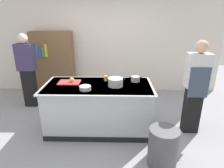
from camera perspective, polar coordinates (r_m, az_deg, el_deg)
The scene contains 13 objects.
ground_plane at distance 3.92m, azimuth -3.82°, elevation -12.75°, with size 10.00×10.00×0.00m, color gray.
back_wall at distance 5.42m, azimuth -2.23°, elevation 13.54°, with size 6.40×0.12×3.00m, color silver.
counter_island at distance 3.68m, azimuth -3.99°, elevation -6.67°, with size 1.98×0.98×0.90m.
cutting_board at distance 3.70m, azimuth -12.54°, elevation 0.48°, with size 0.40×0.28×0.02m, color red.
onion at distance 3.66m, azimuth -11.85°, elevation 1.23°, with size 0.09×0.09×0.09m, color tan.
stock_pot at distance 3.43m, azimuth 1.03°, elevation 0.56°, with size 0.33×0.27×0.15m.
sauce_pan at distance 3.70m, azimuth 6.93°, elevation 1.51°, with size 0.23×0.17×0.10m.
mixing_bowl at distance 3.30m, azimuth -7.95°, elevation -1.18°, with size 0.20×0.20×0.07m, color #B7BABF.
juice_cup at distance 3.72m, azimuth -1.88°, elevation 1.73°, with size 0.07×0.07×0.10m, color yellow.
trash_bin at distance 3.03m, azimuth 14.83°, elevation -17.70°, with size 0.43×0.43×0.60m, color #4C4C51.
person_chef at distance 3.72m, azimuth 23.49°, elevation -0.58°, with size 0.38×0.25×1.72m.
person_guest at distance 4.87m, azimuth -23.83°, elevation 3.98°, with size 0.38×0.24×1.72m.
bookshelf at distance 5.50m, azimuth -16.92°, elevation 5.92°, with size 1.10×0.31×1.70m.
Camera 1 is at (0.33, -3.27, 2.13)m, focal length 30.87 mm.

